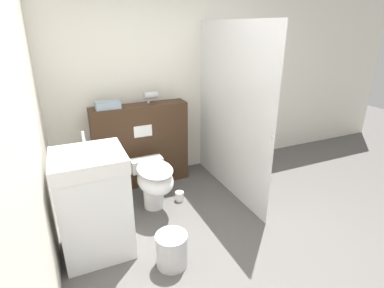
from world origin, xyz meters
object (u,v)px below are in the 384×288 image
at_px(toilet, 154,181).
at_px(hair_drier, 151,95).
at_px(waste_bin, 172,250).
at_px(sink_vanity, 94,204).

relative_size(toilet, hair_drier, 3.49).
relative_size(toilet, waste_bin, 2.19).
relative_size(hair_drier, waste_bin, 0.63).
height_order(toilet, sink_vanity, sink_vanity).
height_order(toilet, hair_drier, hair_drier).
height_order(sink_vanity, waste_bin, sink_vanity).
height_order(sink_vanity, hair_drier, hair_drier).
bearing_deg(sink_vanity, hair_drier, 51.16).
xyz_separation_m(sink_vanity, waste_bin, (0.55, -0.46, -0.33)).
xyz_separation_m(toilet, hair_drier, (0.21, 0.68, 0.79)).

